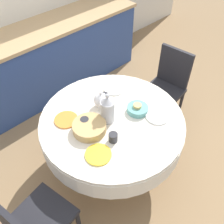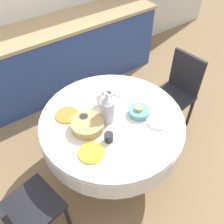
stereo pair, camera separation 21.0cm
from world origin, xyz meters
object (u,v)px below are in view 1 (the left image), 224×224
at_px(chair_left, 167,84).
at_px(chair_right, 32,223).
at_px(teapot, 101,100).
at_px(coffee_carafe, 107,109).

distance_m(chair_left, chair_right, 1.95).
relative_size(chair_right, teapot, 4.91).
bearing_deg(chair_left, coffee_carafe, 88.93).
distance_m(chair_right, coffee_carafe, 1.00).
xyz_separation_m(chair_left, coffee_carafe, (-1.01, -0.09, 0.34)).
xyz_separation_m(coffee_carafe, teapot, (0.07, 0.16, -0.05)).
distance_m(coffee_carafe, teapot, 0.18).
relative_size(chair_left, chair_right, 1.00).
bearing_deg(teapot, coffee_carafe, -114.47).
relative_size(chair_left, teapot, 4.91).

